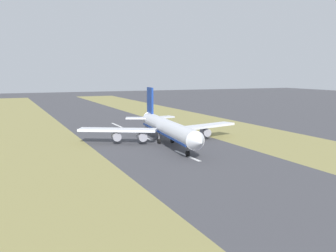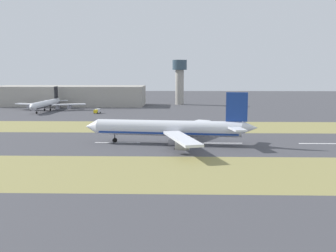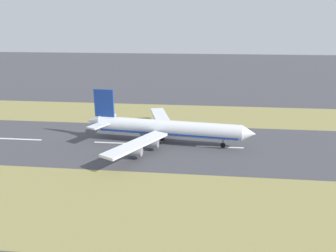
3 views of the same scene
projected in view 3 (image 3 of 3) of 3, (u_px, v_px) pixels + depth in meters
ground_plane at (157, 145)px, 126.72m from camera, size 800.00×800.00×0.00m
grass_median_west at (170, 114)px, 169.40m from camera, size 40.00×600.00×0.01m
grass_median_east at (133, 206)px, 84.04m from camera, size 40.00×600.00×0.01m
centreline_dash_near at (21, 139)px, 132.60m from camera, size 1.20×18.00×0.01m
centreline_dash_mid at (117, 143)px, 128.41m from camera, size 1.20×18.00×0.01m
centreline_dash_far at (220, 147)px, 124.22m from camera, size 1.20×18.00×0.01m
airplane_main_jet at (163, 128)px, 126.93m from camera, size 63.72×67.19×20.20m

